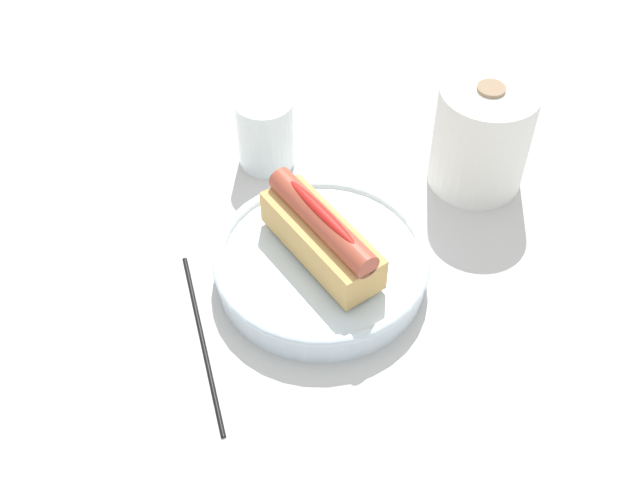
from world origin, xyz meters
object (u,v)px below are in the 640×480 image
at_px(water_glass, 266,133).
at_px(chopstick_near, 202,339).
at_px(paper_towel_roll, 482,137).
at_px(serving_bowl, 320,264).
at_px(hotdog_front, 320,235).

relative_size(water_glass, chopstick_near, 0.41).
height_order(water_glass, chopstick_near, water_glass).
bearing_deg(paper_towel_roll, serving_bowl, -77.45).
bearing_deg(water_glass, paper_towel_roll, 55.58).
relative_size(hotdog_front, paper_towel_roll, 1.16).
relative_size(hotdog_front, water_glass, 1.73).
distance_m(hotdog_front, paper_towel_roll, 0.24).
bearing_deg(chopstick_near, paper_towel_roll, 112.01).
height_order(hotdog_front, paper_towel_roll, paper_towel_roll).
bearing_deg(hotdog_front, paper_towel_roll, 102.55).
xyz_separation_m(paper_towel_roll, chopstick_near, (0.07, -0.37, -0.06)).
xyz_separation_m(water_glass, paper_towel_roll, (0.14, 0.21, 0.02)).
relative_size(hotdog_front, chopstick_near, 0.71).
height_order(hotdog_front, chopstick_near, hotdog_front).
distance_m(water_glass, chopstick_near, 0.27).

